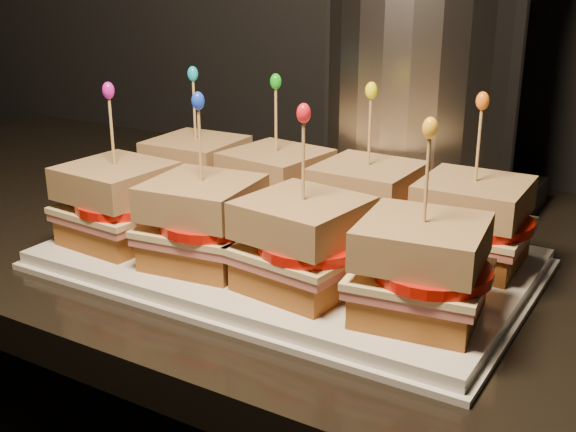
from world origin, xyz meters
The scene contains 61 objects.
platter centered at (0.23, 1.59, 0.96)m, with size 0.46×0.28×0.02m, color silver.
platter_rim centered at (0.23, 1.59, 0.95)m, with size 0.47×0.30×0.01m, color silver.
sandwich_0_bread_bot centered at (0.06, 1.66, 0.98)m, with size 0.09×0.09×0.03m, color brown.
sandwich_0_ham centered at (0.06, 1.66, 1.00)m, with size 0.10×0.10×0.01m, color #B35F5F.
sandwich_0_cheese centered at (0.06, 1.66, 1.00)m, with size 0.10×0.10×0.01m, color beige.
sandwich_0_tomato centered at (0.07, 1.65, 1.01)m, with size 0.09×0.09×0.01m, color red.
sandwich_0_bread_top centered at (0.06, 1.66, 1.03)m, with size 0.10×0.10×0.03m, color #643410.
sandwich_0_pick centered at (0.06, 1.66, 1.08)m, with size 0.00×0.00×0.09m, color tan.
sandwich_0_frill centered at (0.06, 1.66, 1.12)m, with size 0.01×0.01×0.02m, color #12A2C3.
sandwich_1_bread_bot centered at (0.17, 1.66, 0.98)m, with size 0.09×0.09×0.03m, color brown.
sandwich_1_ham centered at (0.17, 1.66, 1.00)m, with size 0.10×0.10×0.01m, color #B35F5F.
sandwich_1_cheese centered at (0.17, 1.66, 1.00)m, with size 0.10×0.10×0.01m, color beige.
sandwich_1_tomato centered at (0.18, 1.65, 1.01)m, with size 0.09×0.09×0.01m, color red.
sandwich_1_bread_top centered at (0.17, 1.66, 1.03)m, with size 0.10×0.10×0.03m, color #643410.
sandwich_1_pick centered at (0.17, 1.66, 1.08)m, with size 0.00×0.00×0.09m, color tan.
sandwich_1_frill centered at (0.17, 1.66, 1.12)m, with size 0.01×0.01×0.02m, color #15AD1A.
sandwich_2_bread_bot centered at (0.28, 1.66, 0.98)m, with size 0.09×0.09×0.03m, color brown.
sandwich_2_ham centered at (0.28, 1.66, 1.00)m, with size 0.10×0.10×0.01m, color #B35F5F.
sandwich_2_cheese centered at (0.28, 1.66, 1.00)m, with size 0.10×0.10×0.01m, color beige.
sandwich_2_tomato centered at (0.29, 1.65, 1.01)m, with size 0.09×0.09×0.01m, color red.
sandwich_2_bread_top centered at (0.28, 1.66, 1.03)m, with size 0.10×0.10×0.03m, color #643410.
sandwich_2_pick centered at (0.28, 1.66, 1.08)m, with size 0.00×0.00×0.09m, color tan.
sandwich_2_frill centered at (0.28, 1.66, 1.12)m, with size 0.01×0.01×0.02m, color #FBFD06.
sandwich_3_bread_bot centered at (0.39, 1.66, 0.98)m, with size 0.09×0.09×0.03m, color brown.
sandwich_3_ham centered at (0.39, 1.66, 1.00)m, with size 0.10×0.10×0.01m, color #B35F5F.
sandwich_3_cheese centered at (0.39, 1.66, 1.00)m, with size 0.10×0.10×0.01m, color beige.
sandwich_3_tomato centered at (0.40, 1.65, 1.01)m, with size 0.09×0.09×0.01m, color red.
sandwich_3_bread_top centered at (0.39, 1.66, 1.03)m, with size 0.10×0.10×0.03m, color #643410.
sandwich_3_pick centered at (0.39, 1.66, 1.08)m, with size 0.00×0.00×0.09m, color tan.
sandwich_3_frill centered at (0.39, 1.66, 1.12)m, with size 0.01×0.01×0.02m, color orange.
sandwich_4_bread_bot centered at (0.06, 1.52, 0.98)m, with size 0.09×0.09×0.03m, color brown.
sandwich_4_ham centered at (0.06, 1.52, 1.00)m, with size 0.10×0.10×0.01m, color #B35F5F.
sandwich_4_cheese centered at (0.06, 1.52, 1.00)m, with size 0.10×0.10×0.01m, color beige.
sandwich_4_tomato centered at (0.07, 1.52, 1.01)m, with size 0.09×0.09×0.01m, color red.
sandwich_4_bread_top centered at (0.06, 1.52, 1.03)m, with size 0.10×0.10×0.03m, color #643410.
sandwich_4_pick centered at (0.06, 1.52, 1.08)m, with size 0.00×0.00×0.09m, color tan.
sandwich_4_frill centered at (0.06, 1.52, 1.12)m, with size 0.01×0.01×0.02m, color #BF16A0.
sandwich_5_bread_bot centered at (0.17, 1.52, 0.98)m, with size 0.09×0.09×0.03m, color brown.
sandwich_5_ham centered at (0.17, 1.52, 1.00)m, with size 0.10×0.10×0.01m, color #B35F5F.
sandwich_5_cheese centered at (0.17, 1.52, 1.00)m, with size 0.10×0.10×0.01m, color beige.
sandwich_5_tomato centered at (0.18, 1.52, 1.01)m, with size 0.09×0.09×0.01m, color red.
sandwich_5_bread_top centered at (0.17, 1.52, 1.03)m, with size 0.10×0.10×0.03m, color #643410.
sandwich_5_pick centered at (0.17, 1.52, 1.08)m, with size 0.00×0.00×0.09m, color tan.
sandwich_5_frill centered at (0.17, 1.52, 1.12)m, with size 0.01×0.01×0.02m, color blue.
sandwich_6_bread_bot centered at (0.28, 1.52, 0.98)m, with size 0.09×0.09×0.03m, color brown.
sandwich_6_ham centered at (0.28, 1.52, 1.00)m, with size 0.10×0.10×0.01m, color #B35F5F.
sandwich_6_cheese centered at (0.28, 1.52, 1.00)m, with size 0.10×0.10×0.01m, color beige.
sandwich_6_tomato centered at (0.29, 1.52, 1.01)m, with size 0.09×0.09×0.01m, color red.
sandwich_6_bread_top centered at (0.28, 1.52, 1.03)m, with size 0.10×0.10×0.03m, color #643410.
sandwich_6_pick centered at (0.28, 1.52, 1.08)m, with size 0.00×0.00×0.09m, color tan.
sandwich_6_frill centered at (0.28, 1.52, 1.12)m, with size 0.01×0.01×0.02m, color red.
sandwich_7_bread_bot centered at (0.39, 1.52, 0.98)m, with size 0.09×0.09×0.03m, color brown.
sandwich_7_ham centered at (0.39, 1.52, 1.00)m, with size 0.10×0.10×0.01m, color #B35F5F.
sandwich_7_cheese centered at (0.39, 1.52, 1.00)m, with size 0.10×0.10×0.01m, color beige.
sandwich_7_tomato centered at (0.40, 1.52, 1.01)m, with size 0.09×0.09×0.01m, color red.
sandwich_7_bread_top centered at (0.39, 1.52, 1.03)m, with size 0.10×0.10×0.03m, color #643410.
sandwich_7_pick centered at (0.39, 1.52, 1.08)m, with size 0.00×0.00×0.09m, color tan.
sandwich_7_frill centered at (0.39, 1.52, 1.12)m, with size 0.01×0.01×0.02m, color #FBAD22.
appliance_base centered at (0.27, 1.83, 0.96)m, with size 0.27×0.23×0.03m, color #262628.
appliance_body centered at (0.27, 1.83, 1.13)m, with size 0.23×0.23×0.30m, color silver.
appliance centered at (0.27, 1.83, 1.12)m, with size 0.27×0.23×0.35m, color silver, non-canonical shape.
Camera 1 is at (0.57, 1.01, 1.24)m, focal length 45.00 mm.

